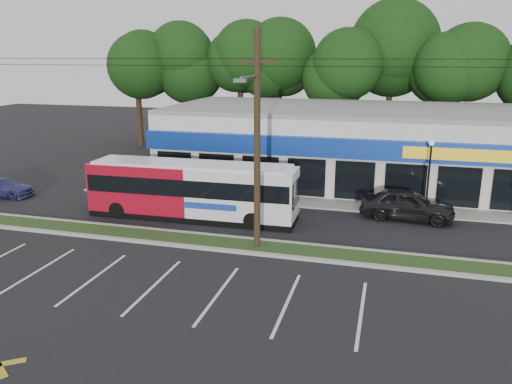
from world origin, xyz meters
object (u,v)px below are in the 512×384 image
(metrobus, at_px, (192,189))
(car_blue, at_px, (1,187))
(car_dark, at_px, (407,204))
(utility_pole, at_px, (253,135))
(pedestrian_a, at_px, (273,187))
(lamp_post, at_px, (429,168))
(pedestrian_b, at_px, (295,197))

(metrobus, bearing_deg, car_blue, 175.20)
(car_dark, bearing_deg, utility_pole, 137.36)
(car_blue, bearing_deg, car_dark, -90.40)
(car_blue, distance_m, pedestrian_a, 17.64)
(utility_pole, relative_size, lamp_post, 11.76)
(utility_pole, relative_size, pedestrian_b, 30.68)
(metrobus, distance_m, pedestrian_a, 5.48)
(car_blue, bearing_deg, pedestrian_a, -84.72)
(car_dark, bearing_deg, pedestrian_a, 86.98)
(lamp_post, xyz_separation_m, pedestrian_b, (-7.44, -1.45, -1.86))
(pedestrian_a, bearing_deg, car_blue, -13.25)
(utility_pole, height_order, metrobus, utility_pole)
(metrobus, height_order, car_dark, metrobus)
(lamp_post, relative_size, car_dark, 0.84)
(metrobus, distance_m, car_dark, 11.98)
(metrobus, xyz_separation_m, pedestrian_b, (5.25, 2.85, -0.85))
(car_blue, distance_m, pedestrian_b, 19.02)
(pedestrian_a, bearing_deg, car_dark, 148.47)
(pedestrian_b, bearing_deg, car_blue, 7.53)
(metrobus, distance_m, car_blue, 13.73)
(lamp_post, relative_size, car_blue, 1.02)
(car_dark, height_order, car_blue, car_dark)
(utility_pole, xyz_separation_m, car_blue, (-18.18, 4.42, -4.81))
(car_dark, bearing_deg, pedestrian_b, 95.29)
(lamp_post, bearing_deg, utility_pole, -136.05)
(utility_pole, relative_size, car_blue, 12.05)
(utility_pole, relative_size, pedestrian_a, 25.29)
(utility_pole, distance_m, lamp_post, 11.67)
(car_blue, relative_size, pedestrian_a, 2.10)
(pedestrian_a, bearing_deg, utility_pole, 72.71)
(utility_pole, height_order, pedestrian_b, utility_pole)
(lamp_post, bearing_deg, car_blue, -172.53)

